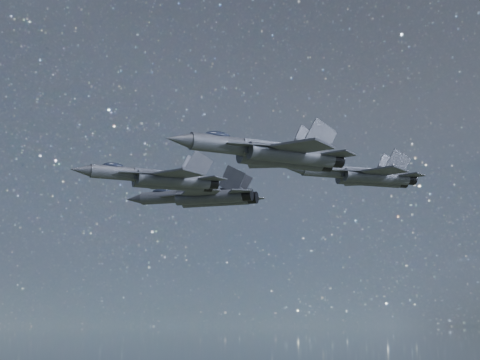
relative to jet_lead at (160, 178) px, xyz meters
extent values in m
cylinder|color=#30323C|center=(-3.73, -1.09, 0.21)|extent=(6.97, 3.31, 1.44)
cone|color=#30323C|center=(-7.99, -2.34, 0.21)|extent=(2.49, 1.86, 1.29)
ellipsoid|color=#1B2132|center=(-4.79, -1.41, 0.90)|extent=(2.38, 1.55, 0.71)
cube|color=#30323C|center=(0.88, 0.26, 0.16)|extent=(7.66, 3.46, 1.20)
cylinder|color=#30323C|center=(1.49, -0.52, -0.25)|extent=(7.85, 3.57, 1.44)
cylinder|color=#30323C|center=(0.98, 1.25, -0.25)|extent=(7.85, 3.57, 1.44)
cylinder|color=black|center=(5.57, 0.67, -0.25)|extent=(1.53, 1.61, 1.33)
cylinder|color=black|center=(5.05, 2.44, -0.25)|extent=(1.53, 1.61, 1.33)
cube|color=#30323C|center=(-1.78, -1.82, 0.10)|extent=(4.88, 1.46, 0.11)
cube|color=#30323C|center=(-2.49, 0.57, 0.10)|extent=(4.73, 3.11, 0.11)
cube|color=#30323C|center=(1.94, -2.70, -0.07)|extent=(5.30, 5.26, 0.18)
cube|color=#30323C|center=(0.17, 3.32, -0.07)|extent=(4.45, 4.77, 0.18)
cube|color=#30323C|center=(5.56, -0.59, -0.07)|extent=(3.14, 3.13, 0.14)
cube|color=#30323C|center=(4.36, 3.49, -0.07)|extent=(2.61, 2.75, 0.14)
cube|color=#30323C|center=(4.13, 0.01, 1.50)|extent=(3.18, 0.79, 3.29)
cube|color=#30323C|center=(3.48, 2.22, 1.50)|extent=(3.05, 1.29, 3.29)
cylinder|color=#30323C|center=(1.34, 19.96, 1.50)|extent=(7.98, 4.88, 1.69)
cone|color=#30323C|center=(-3.38, 22.13, 1.50)|extent=(2.99, 2.46, 1.52)
ellipsoid|color=#1B2132|center=(0.16, 20.50, 2.31)|extent=(2.82, 2.11, 0.83)
cube|color=#30323C|center=(6.45, 17.61, 1.44)|extent=(8.74, 5.18, 1.41)
cylinder|color=#30323C|center=(6.39, 16.45, 0.96)|extent=(8.97, 5.33, 1.69)
cylinder|color=#30323C|center=(7.30, 18.41, 0.96)|extent=(8.97, 5.33, 1.69)
cylinder|color=black|center=(10.92, 14.37, 0.96)|extent=(1.93, 2.00, 1.56)
cylinder|color=black|center=(11.82, 16.33, 0.96)|extent=(1.93, 2.00, 1.56)
cube|color=#30323C|center=(2.50, 17.82, 1.37)|extent=(5.27, 4.25, 0.13)
cube|color=#30323C|center=(3.72, 20.48, 1.37)|extent=(5.75, 2.49, 0.13)
cube|color=#30323C|center=(5.11, 14.18, 1.17)|extent=(4.67, 5.14, 0.22)
cube|color=#30323C|center=(8.19, 20.86, 1.17)|extent=(6.15, 5.99, 0.22)
cube|color=#30323C|center=(9.94, 13.27, 1.17)|extent=(2.73, 2.92, 0.16)
cube|color=#30323C|center=(12.02, 17.79, 1.17)|extent=(3.65, 3.60, 0.16)
cube|color=#30323C|center=(9.13, 14.89, 3.01)|extent=(3.36, 2.00, 3.85)
cube|color=#30323C|center=(10.26, 17.35, 3.01)|extent=(3.60, 1.45, 3.85)
cylinder|color=#30323C|center=(5.80, -17.69, -0.67)|extent=(7.07, 3.69, 1.47)
cone|color=#30323C|center=(1.53, -19.18, -0.67)|extent=(2.57, 1.99, 1.32)
ellipsoid|color=#1B2132|center=(4.74, -18.06, 0.04)|extent=(2.44, 1.67, 0.73)
cube|color=#30323C|center=(10.43, -16.08, -0.71)|extent=(7.76, 3.88, 1.23)
cylinder|color=#30323C|center=(11.10, -16.84, -1.14)|extent=(7.96, 4.00, 1.47)
cylinder|color=#30323C|center=(10.48, -15.06, -1.14)|extent=(7.96, 4.00, 1.47)
cylinder|color=black|center=(15.19, -15.41, -1.14)|extent=(1.60, 1.69, 1.36)
cylinder|color=black|center=(14.57, -13.63, -1.14)|extent=(1.60, 1.69, 1.36)
cube|color=#30323C|center=(7.83, -18.33, -0.78)|extent=(5.00, 1.73, 0.11)
cube|color=#30323C|center=(6.99, -15.93, -0.78)|extent=(4.76, 3.36, 0.11)
cube|color=#30323C|center=(11.67, -19.04, -0.95)|extent=(5.40, 5.33, 0.19)
cube|color=#30323C|center=(9.56, -12.99, -0.95)|extent=(4.39, 4.74, 0.19)
cube|color=#30323C|center=(15.24, -16.69, -0.95)|extent=(3.20, 3.18, 0.14)
cube|color=#30323C|center=(13.81, -12.60, -0.95)|extent=(2.57, 2.72, 0.14)
cube|color=#30323C|center=(13.76, -16.16, 0.65)|extent=(3.22, 0.97, 3.36)
cube|color=#30323C|center=(12.98, -13.94, 0.65)|extent=(3.06, 1.47, 3.36)
cylinder|color=#30323C|center=(19.67, 5.06, 2.26)|extent=(7.27, 3.01, 1.50)
cone|color=#30323C|center=(15.17, 4.06, 2.26)|extent=(2.54, 1.81, 1.35)
ellipsoid|color=#1B2132|center=(18.55, 4.81, 2.98)|extent=(2.45, 1.48, 0.74)
cube|color=#30323C|center=(24.55, 6.14, 2.21)|extent=(8.01, 3.12, 1.25)
cylinder|color=#30323C|center=(25.14, 5.29, 1.78)|extent=(8.21, 3.21, 1.50)
cylinder|color=#30323C|center=(24.72, 7.16, 1.78)|extent=(8.21, 3.21, 1.50)
cylinder|color=black|center=(29.45, 6.24, 1.78)|extent=(1.52, 1.62, 1.38)
cylinder|color=black|center=(29.03, 8.12, 1.78)|extent=(1.52, 1.62, 1.38)
cube|color=#30323C|center=(21.64, 4.16, 2.15)|extent=(5.02, 1.19, 0.12)
cube|color=#30323C|center=(21.08, 6.70, 2.15)|extent=(5.01, 2.96, 0.12)
cube|color=#30323C|center=(25.45, 2.99, 1.97)|extent=(5.50, 5.51, 0.19)
cube|color=#30323C|center=(24.03, 9.37, 1.97)|extent=(4.82, 5.11, 0.19)
cube|color=#30323C|center=(29.35, 4.94, 1.97)|extent=(3.25, 3.27, 0.14)
cube|color=#30323C|center=(28.39, 9.26, 1.97)|extent=(2.83, 2.96, 0.14)
cube|color=#30323C|center=(27.91, 5.65, 3.61)|extent=(3.34, 0.61, 3.42)
cube|color=#30323C|center=(27.39, 8.00, 3.61)|extent=(3.24, 1.14, 3.42)
camera|label=1|loc=(0.32, -76.36, -15.35)|focal=55.00mm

